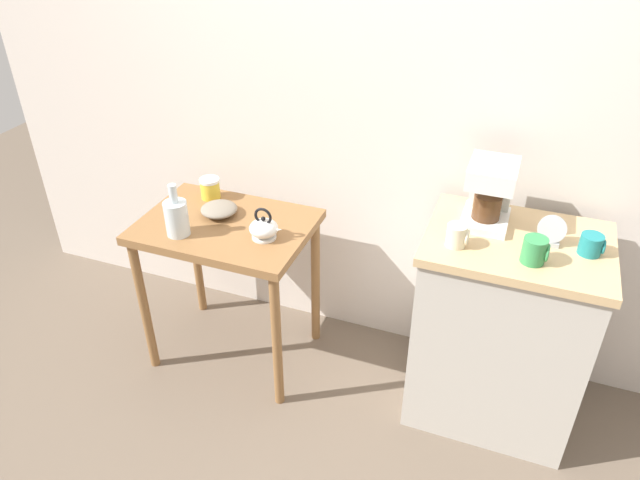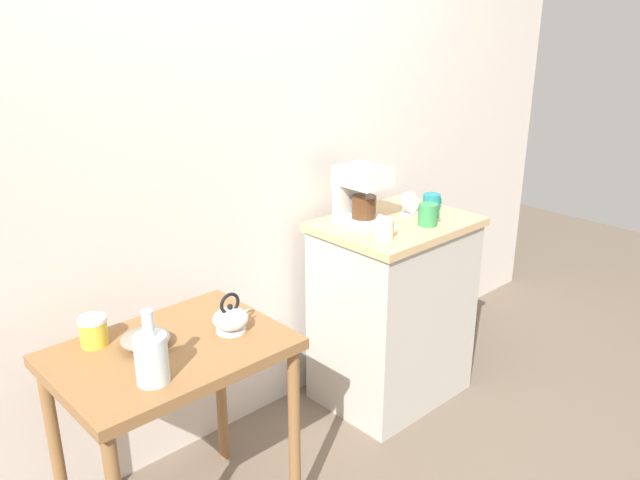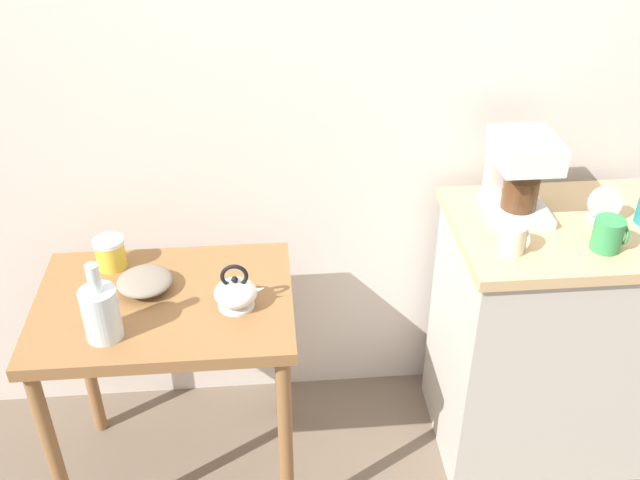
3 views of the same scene
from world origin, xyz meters
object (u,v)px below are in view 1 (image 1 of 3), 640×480
(teakettle, at_px, (264,228))
(table_clock, at_px, (551,232))
(coffee_maker, at_px, (490,189))
(canister_enamel, at_px, (210,188))
(glass_carafe_vase, at_px, (176,217))
(mug_tall_green, at_px, (535,250))
(bowl_stoneware, at_px, (219,209))
(mug_dark_teal, at_px, (591,245))
(mug_small_cream, at_px, (457,236))

(teakettle, xyz_separation_m, table_clock, (1.13, 0.14, 0.15))
(teakettle, height_order, table_clock, table_clock)
(coffee_maker, distance_m, table_clock, 0.28)
(canister_enamel, relative_size, coffee_maker, 0.39)
(teakettle, relative_size, glass_carafe_vase, 0.64)
(canister_enamel, height_order, table_clock, table_clock)
(mug_tall_green, height_order, table_clock, table_clock)
(coffee_maker, bearing_deg, mug_tall_green, -50.20)
(bowl_stoneware, relative_size, coffee_maker, 0.64)
(glass_carafe_vase, distance_m, coffee_maker, 1.30)
(glass_carafe_vase, distance_m, mug_tall_green, 1.45)
(table_clock, bearing_deg, mug_tall_green, -108.55)
(canister_enamel, bearing_deg, mug_dark_teal, -3.81)
(teakettle, distance_m, glass_carafe_vase, 0.38)
(teakettle, bearing_deg, glass_carafe_vase, -164.22)
(mug_dark_teal, bearing_deg, canister_enamel, 176.19)
(coffee_maker, bearing_deg, mug_dark_teal, -15.66)
(table_clock, bearing_deg, teakettle, -172.84)
(glass_carafe_vase, bearing_deg, canister_enamel, 95.36)
(table_clock, bearing_deg, glass_carafe_vase, -170.70)
(mug_dark_teal, bearing_deg, coffee_maker, 164.34)
(canister_enamel, distance_m, mug_dark_teal, 1.67)
(teakettle, height_order, coffee_maker, coffee_maker)
(bowl_stoneware, relative_size, table_clock, 1.42)
(teakettle, xyz_separation_m, mug_tall_green, (1.08, -0.01, 0.14))
(mug_dark_teal, bearing_deg, teakettle, -174.43)
(glass_carafe_vase, distance_m, canister_enamel, 0.34)
(mug_tall_green, distance_m, table_clock, 0.16)
(canister_enamel, xyz_separation_m, mug_small_cream, (1.19, -0.23, 0.14))
(glass_carafe_vase, relative_size, mug_dark_teal, 2.67)
(glass_carafe_vase, xyz_separation_m, mug_dark_teal, (1.63, 0.23, 0.10))
(coffee_maker, distance_m, mug_dark_teal, 0.42)
(mug_small_cream, relative_size, mug_dark_teal, 0.98)
(bowl_stoneware, height_order, coffee_maker, coffee_maker)
(bowl_stoneware, distance_m, canister_enamel, 0.18)
(glass_carafe_vase, xyz_separation_m, mug_tall_green, (1.44, 0.10, 0.11))
(canister_enamel, distance_m, mug_tall_green, 1.50)
(coffee_maker, distance_m, mug_small_cream, 0.26)
(glass_carafe_vase, bearing_deg, coffee_maker, 15.14)
(bowl_stoneware, xyz_separation_m, coffee_maker, (1.15, 0.13, 0.26))
(glass_carafe_vase, bearing_deg, mug_tall_green, 3.85)
(teakettle, bearing_deg, mug_dark_teal, 5.57)
(bowl_stoneware, xyz_separation_m, table_clock, (1.40, 0.04, 0.17))
(mug_tall_green, bearing_deg, canister_enamel, 170.74)
(table_clock, bearing_deg, bowl_stoneware, -178.40)
(bowl_stoneware, height_order, mug_tall_green, mug_tall_green)
(mug_tall_green, relative_size, table_clock, 0.84)
(mug_dark_teal, bearing_deg, bowl_stoneware, -179.21)
(bowl_stoneware, xyz_separation_m, mug_small_cream, (1.08, -0.10, 0.16))
(mug_dark_teal, bearing_deg, table_clock, 172.92)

